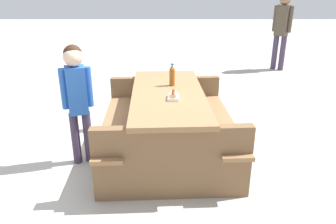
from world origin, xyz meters
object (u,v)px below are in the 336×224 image
Objects in this scene: picnic_table at (168,119)px; soda_bottle at (172,75)px; child_in_coat at (77,91)px; hotdog_tray at (173,96)px; bystander_adult at (282,21)px.

picnic_table is 0.49m from soda_bottle.
soda_bottle is at bearing 111.92° from child_in_coat.
hotdog_tray is at bearing 0.63° from soda_bottle.
child_in_coat is at bearing -93.69° from hotdog_tray.
soda_bottle is at bearing 169.17° from picnic_table.
picnic_table is 4.70m from bystander_adult.
child_in_coat is (0.39, -0.97, -0.05)m from soda_bottle.
child_in_coat reaches higher than soda_bottle.
bystander_adult is at bearing 146.62° from soda_bottle.
bystander_adult is (-3.69, 2.43, 0.21)m from soda_bottle.
bystander_adult reaches higher than hotdog_tray.
soda_bottle reaches higher than picnic_table.
hotdog_tray is 0.14× the size of child_in_coat.
child_in_coat is at bearing -39.82° from bystander_adult.
picnic_table is 7.36× the size of soda_bottle.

